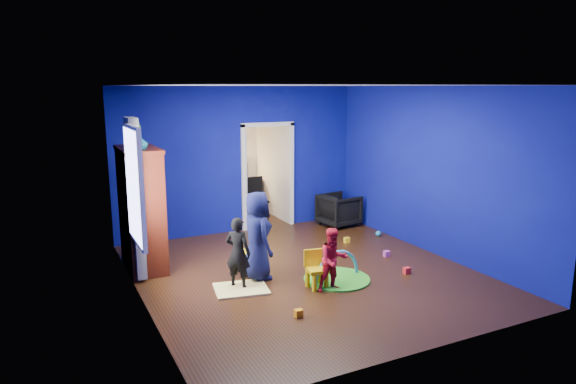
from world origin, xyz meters
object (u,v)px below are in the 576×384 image
tv_armoire (141,209)px  hopper_ball (248,261)px  toddler_red (333,260)px  folding_chair (257,200)px  child_navy (257,236)px  study_desk (241,196)px  child_black (238,253)px  armchair (339,210)px  kid_chair (317,271)px  crt_tv (144,206)px  play_mat (337,279)px  vase (141,143)px

tv_armoire → hopper_ball: 1.89m
toddler_red → folding_chair: bearing=87.6°
child_navy → study_desk: child_navy is taller
toddler_red → hopper_ball: bearing=131.0°
child_black → tv_armoire: bearing=-5.5°
hopper_ball → study_desk: bearing=70.2°
armchair → child_navy: (-2.74, -2.07, 0.34)m
kid_chair → study_desk: size_ratio=0.57×
folding_chair → armchair: bearing=-39.1°
armchair → kid_chair: 3.50m
tv_armoire → crt_tv: tv_armoire is taller
crt_tv → folding_chair: size_ratio=0.76×
child_navy → tv_armoire: (-1.46, 1.24, 0.30)m
tv_armoire → kid_chair: size_ratio=3.92×
tv_armoire → play_mat: size_ratio=1.94×
child_black → kid_chair: 1.18m
vase → hopper_ball: size_ratio=0.48×
play_mat → folding_chair: (0.30, 3.78, 0.45)m
child_black → study_desk: size_ratio=1.20×
play_mat → vase: bearing=148.7°
study_desk → tv_armoire: bearing=-134.1°
armchair → toddler_red: 3.57m
child_navy → folding_chair: bearing=-24.4°
child_navy → crt_tv: child_navy is taller
crt_tv → study_desk: (2.78, 2.91, -0.65)m
play_mat → folding_chair: 3.82m
child_black → crt_tv: bearing=-6.6°
toddler_red → hopper_ball: size_ratio=2.22×
child_navy → play_mat: (1.06, -0.59, -0.67)m
child_black → vase: 2.19m
child_black → toddler_red: 1.37m
toddler_red → folding_chair: 4.15m
armchair → study_desk: 2.50m
kid_chair → study_desk: bearing=91.2°
child_navy → toddler_red: size_ratio=1.46×
child_black → child_navy: 0.47m
play_mat → study_desk: bearing=86.4°
armchair → child_black: size_ratio=0.70×
study_desk → folding_chair: size_ratio=0.96×
armchair → hopper_ball: bearing=115.8°
kid_chair → hopper_ball: bearing=134.7°
toddler_red → vase: 3.32m
crt_tv → kid_chair: bearing=-43.7°
child_black → study_desk: bearing=-63.7°
tv_armoire → play_mat: 3.26m
toddler_red → folding_chair: toddler_red is taller
folding_chair → play_mat: bearing=-94.5°
tv_armoire → hopper_ball: size_ratio=4.68×
study_desk → child_black: bearing=-111.8°
tv_armoire → kid_chair: 2.96m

